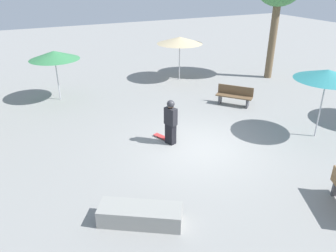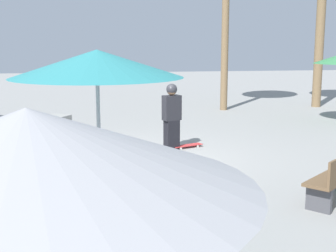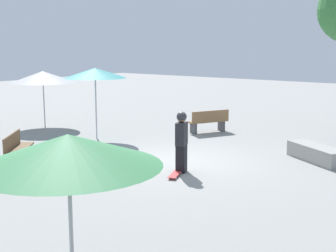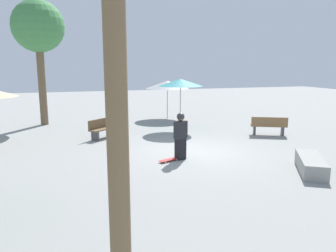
{
  "view_description": "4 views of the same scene",
  "coord_description": "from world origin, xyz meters",
  "px_view_note": "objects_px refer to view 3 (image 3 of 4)",
  "views": [
    {
      "loc": [
        -5.2,
        -8.38,
        5.47
      ],
      "look_at": [
        -0.98,
        0.45,
        0.84
      ],
      "focal_mm": 35.0,
      "sensor_mm": 36.0,
      "label": 1
    },
    {
      "loc": [
        10.23,
        -1.1,
        2.6
      ],
      "look_at": [
        -0.39,
        0.6,
        0.65
      ],
      "focal_mm": 50.0,
      "sensor_mm": 36.0,
      "label": 2
    },
    {
      "loc": [
        -7.67,
        10.4,
        3.31
      ],
      "look_at": [
        -0.71,
        1.28,
        1.3
      ],
      "focal_mm": 50.0,
      "sensor_mm": 36.0,
      "label": 3
    },
    {
      "loc": [
        -10.86,
        4.41,
        3.17
      ],
      "look_at": [
        -1.05,
        1.28,
        1.24
      ],
      "focal_mm": 35.0,
      "sensor_mm": 36.0,
      "label": 4
    }
  ],
  "objects_px": {
    "bench_near": "(209,121)",
    "shade_umbrella_green": "(68,150)",
    "skater_main": "(182,140)",
    "bench_far": "(17,149)",
    "shade_umbrella_grey": "(43,77)",
    "skateboard": "(175,174)",
    "concrete_ledge": "(317,154)",
    "shade_umbrella_teal": "(95,73)"
  },
  "relations": [
    {
      "from": "bench_far",
      "to": "concrete_ledge",
      "type": "bearing_deg",
      "value": 88.96
    },
    {
      "from": "skater_main",
      "to": "skateboard",
      "type": "xyz_separation_m",
      "value": [
        -0.11,
        0.41,
        -0.81
      ]
    },
    {
      "from": "skateboard",
      "to": "bench_far",
      "type": "relative_size",
      "value": 0.54
    },
    {
      "from": "bench_far",
      "to": "shade_umbrella_grey",
      "type": "distance_m",
      "value": 6.23
    },
    {
      "from": "bench_near",
      "to": "shade_umbrella_teal",
      "type": "xyz_separation_m",
      "value": [
        2.56,
        3.38,
        1.89
      ]
    },
    {
      "from": "bench_far",
      "to": "skater_main",
      "type": "bearing_deg",
      "value": 76.04
    },
    {
      "from": "skater_main",
      "to": "shade_umbrella_grey",
      "type": "distance_m",
      "value": 8.79
    },
    {
      "from": "bench_near",
      "to": "shade_umbrella_green",
      "type": "relative_size",
      "value": 0.71
    },
    {
      "from": "shade_umbrella_green",
      "to": "shade_umbrella_teal",
      "type": "relative_size",
      "value": 0.92
    },
    {
      "from": "concrete_ledge",
      "to": "shade_umbrella_grey",
      "type": "bearing_deg",
      "value": 5.8
    },
    {
      "from": "bench_far",
      "to": "shade_umbrella_grey",
      "type": "height_order",
      "value": "shade_umbrella_grey"
    },
    {
      "from": "shade_umbrella_grey",
      "to": "shade_umbrella_teal",
      "type": "height_order",
      "value": "shade_umbrella_teal"
    },
    {
      "from": "skateboard",
      "to": "shade_umbrella_teal",
      "type": "relative_size",
      "value": 0.33
    },
    {
      "from": "skateboard",
      "to": "shade_umbrella_green",
      "type": "bearing_deg",
      "value": 3.18
    },
    {
      "from": "skateboard",
      "to": "bench_far",
      "type": "distance_m",
      "value": 4.61
    },
    {
      "from": "bench_near",
      "to": "bench_far",
      "type": "height_order",
      "value": "same"
    },
    {
      "from": "concrete_ledge",
      "to": "bench_far",
      "type": "xyz_separation_m",
      "value": [
        6.59,
        5.36,
        0.2
      ]
    },
    {
      "from": "concrete_ledge",
      "to": "bench_near",
      "type": "relative_size",
      "value": 1.25
    },
    {
      "from": "concrete_ledge",
      "to": "shade_umbrella_teal",
      "type": "distance_m",
      "value": 7.85
    },
    {
      "from": "skateboard",
      "to": "shade_umbrella_teal",
      "type": "xyz_separation_m",
      "value": [
        5.11,
        -2.21,
        2.26
      ]
    },
    {
      "from": "skateboard",
      "to": "bench_near",
      "type": "distance_m",
      "value": 6.15
    },
    {
      "from": "skater_main",
      "to": "bench_far",
      "type": "xyz_separation_m",
      "value": [
        4.18,
        2.06,
        -0.44
      ]
    },
    {
      "from": "bench_near",
      "to": "shade_umbrella_grey",
      "type": "xyz_separation_m",
      "value": [
        5.98,
        2.96,
        1.59
      ]
    },
    {
      "from": "bench_far",
      "to": "shade_umbrella_grey",
      "type": "bearing_deg",
      "value": -175.26
    },
    {
      "from": "skater_main",
      "to": "shade_umbrella_green",
      "type": "height_order",
      "value": "shade_umbrella_green"
    },
    {
      "from": "skateboard",
      "to": "shade_umbrella_grey",
      "type": "height_order",
      "value": "shade_umbrella_grey"
    },
    {
      "from": "skateboard",
      "to": "shade_umbrella_grey",
      "type": "bearing_deg",
      "value": -128.93
    },
    {
      "from": "skater_main",
      "to": "concrete_ledge",
      "type": "relative_size",
      "value": 0.79
    },
    {
      "from": "shade_umbrella_green",
      "to": "concrete_ledge",
      "type": "bearing_deg",
      "value": -87.71
    },
    {
      "from": "bench_near",
      "to": "concrete_ledge",
      "type": "bearing_deg",
      "value": -85.17
    },
    {
      "from": "bench_far",
      "to": "shade_umbrella_grey",
      "type": "xyz_separation_m",
      "value": [
        4.25,
        -4.26,
        1.59
      ]
    },
    {
      "from": "skater_main",
      "to": "skateboard",
      "type": "bearing_deg",
      "value": -6.47
    },
    {
      "from": "skater_main",
      "to": "skateboard",
      "type": "distance_m",
      "value": 0.91
    },
    {
      "from": "concrete_ledge",
      "to": "bench_near",
      "type": "bearing_deg",
      "value": -20.97
    },
    {
      "from": "bench_far",
      "to": "shade_umbrella_teal",
      "type": "relative_size",
      "value": 0.6
    },
    {
      "from": "shade_umbrella_green",
      "to": "bench_near",
      "type": "bearing_deg",
      "value": -65.16
    },
    {
      "from": "shade_umbrella_green",
      "to": "shade_umbrella_grey",
      "type": "distance_m",
      "value": 13.99
    },
    {
      "from": "concrete_ledge",
      "to": "bench_far",
      "type": "height_order",
      "value": "bench_far"
    },
    {
      "from": "skater_main",
      "to": "bench_far",
      "type": "distance_m",
      "value": 4.68
    },
    {
      "from": "concrete_ledge",
      "to": "shade_umbrella_teal",
      "type": "bearing_deg",
      "value": 11.52
    },
    {
      "from": "skater_main",
      "to": "shade_umbrella_teal",
      "type": "distance_m",
      "value": 5.51
    },
    {
      "from": "skater_main",
      "to": "shade_umbrella_green",
      "type": "xyz_separation_m",
      "value": [
        -2.79,
        6.15,
        1.23
      ]
    }
  ]
}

